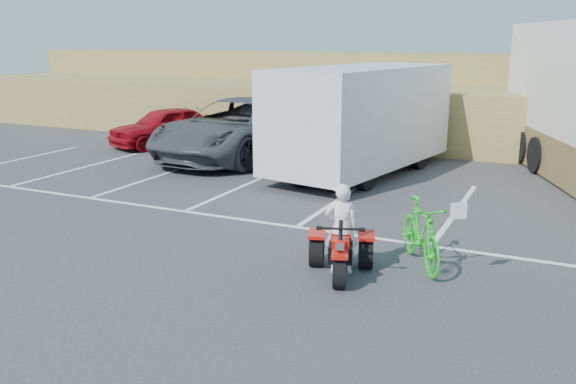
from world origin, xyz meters
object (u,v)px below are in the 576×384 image
at_px(grey_pickup, 239,128).
at_px(quad_atv_green, 325,185).
at_px(green_dirt_bike, 421,233).
at_px(red_trike_atv, 340,275).
at_px(rider, 341,229).
at_px(red_car, 165,126).
at_px(cargo_trailer, 361,117).
at_px(quad_atv_blue, 275,170).

distance_m(grey_pickup, quad_atv_green, 4.69).
bearing_deg(green_dirt_bike, red_trike_atv, -167.48).
height_order(rider, green_dirt_bike, rider).
bearing_deg(red_car, quad_atv_green, -1.16).
xyz_separation_m(red_car, cargo_trailer, (7.74, -1.54, 0.92)).
bearing_deg(quad_atv_blue, green_dirt_bike, -49.07).
relative_size(grey_pickup, red_car, 1.67).
bearing_deg(rider, grey_pickup, -69.97).
xyz_separation_m(red_trike_atv, green_dirt_bike, (1.04, 0.99, 0.56)).
bearing_deg(quad_atv_blue, rider, -58.84).
relative_size(cargo_trailer, quad_atv_green, 4.35).
distance_m(red_car, quad_atv_blue, 5.78).
xyz_separation_m(quad_atv_blue, quad_atv_green, (2.03, -1.17, 0.00)).
relative_size(red_trike_atv, grey_pickup, 0.22).
distance_m(green_dirt_bike, grey_pickup, 10.31).
distance_m(red_trike_atv, quad_atv_green, 6.20).
height_order(rider, quad_atv_green, rider).
bearing_deg(green_dirt_bike, grey_pickup, 105.45).
bearing_deg(grey_pickup, red_car, 169.44).
distance_m(red_trike_atv, quad_atv_blue, 8.21).
distance_m(red_trike_atv, cargo_trailer, 7.85).
height_order(red_trike_atv, rider, rider).
distance_m(green_dirt_bike, quad_atv_blue, 8.11).
bearing_deg(red_car, red_trike_atv, -19.41).
bearing_deg(quad_atv_blue, grey_pickup, 143.87).
distance_m(quad_atv_blue, quad_atv_green, 2.34).
bearing_deg(green_dirt_bike, quad_atv_blue, 102.64).
bearing_deg(grey_pickup, red_trike_atv, -48.30).
xyz_separation_m(grey_pickup, quad_atv_green, (3.92, -2.40, -0.93)).
xyz_separation_m(red_trike_atv, red_car, (-9.91, 8.92, 0.68)).
bearing_deg(green_dirt_bike, rider, -173.16).
height_order(red_trike_atv, quad_atv_green, quad_atv_green).
distance_m(green_dirt_bike, red_car, 13.52).
bearing_deg(cargo_trailer, rider, -62.85).
relative_size(rider, red_car, 0.37).
xyz_separation_m(green_dirt_bike, quad_atv_green, (-3.56, 4.68, -0.56)).
distance_m(rider, quad_atv_blue, 8.10).
distance_m(grey_pickup, red_car, 3.58).
xyz_separation_m(red_trike_atv, cargo_trailer, (-2.17, 7.38, 1.60)).
bearing_deg(rider, red_trike_atv, 90.00).
xyz_separation_m(grey_pickup, red_car, (-3.47, 0.84, -0.25)).
distance_m(red_car, quad_atv_green, 8.10).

